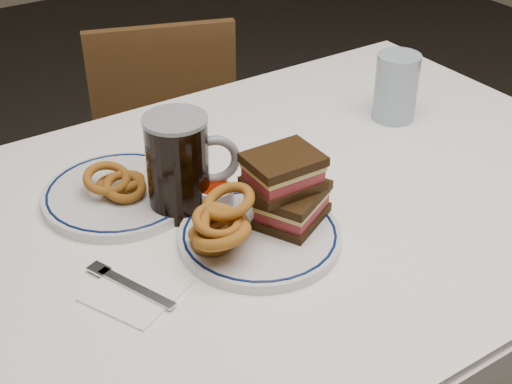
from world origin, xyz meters
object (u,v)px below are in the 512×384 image
beer_mug (180,164)px  far_plate (120,194)px  main_plate (260,236)px  reuben_sandwich (288,188)px  chair_far (164,140)px

beer_mug → far_plate: size_ratio=0.66×
main_plate → reuben_sandwich: size_ratio=1.83×
main_plate → far_plate: (-0.13, 0.22, 0.00)m
beer_mug → far_plate: 0.13m
beer_mug → chair_far: bearing=66.5°
main_plate → far_plate: size_ratio=0.98×
main_plate → chair_far: bearing=73.1°
reuben_sandwich → beer_mug: beer_mug is taller
far_plate → reuben_sandwich: bearing=-49.8°
beer_mug → main_plate: bearing=-68.3°
chair_far → far_plate: bearing=-120.9°
chair_far → main_plate: bearing=-106.9°
beer_mug → far_plate: bearing=130.5°
chair_far → beer_mug: beer_mug is taller
main_plate → beer_mug: size_ratio=1.48×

